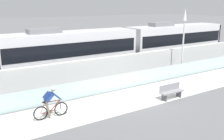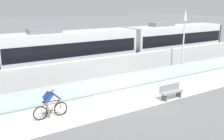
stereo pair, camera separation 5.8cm
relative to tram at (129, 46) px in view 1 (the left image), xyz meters
name	(u,v)px [view 1 (the left image)]	position (x,y,z in m)	size (l,w,h in m)	color
ground_plane	(138,97)	(-4.28, -6.85, -1.89)	(200.00, 200.00, 0.00)	slate
bike_path_deck	(138,97)	(-4.28, -6.85, -1.89)	(32.00, 3.20, 0.01)	silver
glass_parapet	(121,81)	(-4.28, -5.00, -1.39)	(32.00, 0.05, 1.01)	silver
concrete_barrier_wall	(107,70)	(-4.28, -3.20, -0.96)	(32.00, 0.36, 1.86)	silver
tram_rail_near	(91,74)	(-4.28, -0.72, -1.89)	(32.00, 0.08, 0.01)	#595654
tram_rail_far	(84,71)	(-4.28, 0.72, -1.89)	(32.00, 0.08, 0.01)	#595654
tram	(129,46)	(0.00, 0.00, 0.00)	(22.56, 2.54, 3.81)	silver
cyclist_on_bike	(50,103)	(-9.83, -6.85, -1.09)	(1.77, 0.58, 1.61)	black
lamp_post_antenna	(184,34)	(1.75, -4.70, 1.40)	(0.28, 0.28, 5.20)	gray
bench	(171,91)	(-2.84, -8.14, -1.41)	(1.60, 0.45, 0.89)	gray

